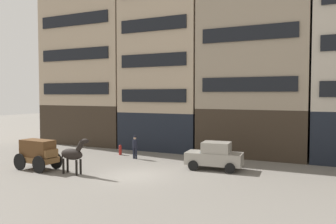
# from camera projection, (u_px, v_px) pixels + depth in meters

# --- Properties ---
(ground_plane) EXTENTS (120.00, 120.00, 0.00)m
(ground_plane) POSITION_uv_depth(u_px,v_px,m) (135.00, 175.00, 21.23)
(ground_plane) COLOR slate
(building_far_left) EXTENTS (9.89, 7.12, 17.51)m
(building_far_left) POSITION_uv_depth(u_px,v_px,m) (96.00, 58.00, 36.03)
(building_far_left) COLOR #33281E
(building_far_left) RESTS_ON ground_plane
(building_center_left) EXTENTS (7.89, 7.12, 15.94)m
(building_center_left) POSITION_uv_depth(u_px,v_px,m) (170.00, 62.00, 32.36)
(building_center_left) COLOR black
(building_center_left) RESTS_ON ground_plane
(building_center_right) EXTENTS (9.03, 7.12, 15.79)m
(building_center_right) POSITION_uv_depth(u_px,v_px,m) (257.00, 59.00, 28.84)
(building_center_right) COLOR #33281E
(building_center_right) RESTS_ON ground_plane
(cargo_wagon) EXTENTS (2.97, 1.65, 1.98)m
(cargo_wagon) POSITION_uv_depth(u_px,v_px,m) (38.00, 152.00, 22.76)
(cargo_wagon) COLOR brown
(cargo_wagon) RESTS_ON ground_plane
(draft_horse) EXTENTS (2.35, 0.69, 2.30)m
(draft_horse) POSITION_uv_depth(u_px,v_px,m) (73.00, 154.00, 21.47)
(draft_horse) COLOR black
(draft_horse) RESTS_ON ground_plane
(sedan_dark) EXTENTS (3.84, 2.16, 1.83)m
(sedan_dark) POSITION_uv_depth(u_px,v_px,m) (215.00, 156.00, 22.87)
(sedan_dark) COLOR gray
(sedan_dark) RESTS_ON ground_plane
(pedestrian_officer) EXTENTS (0.51, 0.51, 1.79)m
(pedestrian_officer) POSITION_uv_depth(u_px,v_px,m) (135.00, 146.00, 26.68)
(pedestrian_officer) COLOR black
(pedestrian_officer) RESTS_ON ground_plane
(fire_hydrant_curbside) EXTENTS (0.24, 0.24, 0.83)m
(fire_hydrant_curbside) POSITION_uv_depth(u_px,v_px,m) (120.00, 150.00, 28.43)
(fire_hydrant_curbside) COLOR maroon
(fire_hydrant_curbside) RESTS_ON ground_plane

